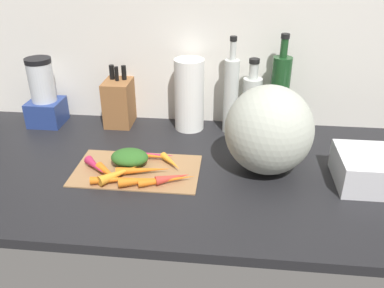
{
  "coord_description": "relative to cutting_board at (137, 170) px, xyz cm",
  "views": [
    {
      "loc": [
        15.4,
        -112.58,
        68.1
      ],
      "look_at": [
        4.03,
        -6.25,
        11.74
      ],
      "focal_mm": 37.77,
      "sensor_mm": 36.0,
      "label": 1
    }
  ],
  "objects": [
    {
      "name": "wall_back",
      "position": [
        13.94,
        42.97,
        29.6
      ],
      "size": [
        170.0,
        3.0,
        60.0
      ],
      "primitive_type": "cube",
      "color": "silver",
      "rests_on": "ground_plane"
    },
    {
      "name": "carrot_0",
      "position": [
        -3.56,
        -8.47,
        1.58
      ],
      "size": [
        17.07,
        5.46,
        2.36
      ],
      "primitive_type": "cone",
      "rotation": [
        0.0,
        1.57,
        0.19
      ],
      "color": "orange",
      "rests_on": "cutting_board"
    },
    {
      "name": "paper_towel_roll",
      "position": [
        13.1,
        33.97,
        13.25
      ],
      "size": [
        11.12,
        11.12,
        27.3
      ],
      "primitive_type": "cylinder",
      "color": "white",
      "rests_on": "ground_plane"
    },
    {
      "name": "knife_block",
      "position": [
        -14.72,
        35.8,
        8.69
      ],
      "size": [
        10.18,
        14.27,
        23.23
      ],
      "color": "brown",
      "rests_on": "ground_plane"
    },
    {
      "name": "blender_appliance",
      "position": [
        -43.5,
        32.16,
        11.05
      ],
      "size": [
        12.71,
        12.71,
        26.56
      ],
      "color": "navy",
      "rests_on": "ground_plane"
    },
    {
      "name": "bottle_2",
      "position": [
        46.38,
        34.08,
        14.91
      ],
      "size": [
        6.93,
        6.93,
        37.24
      ],
      "color": "#19421E",
      "rests_on": "ground_plane"
    },
    {
      "name": "dish_rack",
      "position": [
        75.56,
        0.68,
        4.43
      ],
      "size": [
        27.71,
        19.66,
        9.65
      ],
      "primitive_type": "cube",
      "color": "silver",
      "rests_on": "ground_plane"
    },
    {
      "name": "carrot_greens_pile",
      "position": [
        -2.86,
        2.61,
        2.96
      ],
      "size": [
        12.11,
        9.32,
        5.12
      ],
      "primitive_type": "ellipsoid",
      "color": "#2D6023",
      "rests_on": "cutting_board"
    },
    {
      "name": "ground_plane",
      "position": [
        13.94,
        4.47,
        -1.9
      ],
      "size": [
        170.0,
        80.0,
        3.0
      ],
      "primitive_type": "cube",
      "color": "black"
    },
    {
      "name": "carrot_5",
      "position": [
        4.16,
        7.3,
        1.56
      ],
      "size": [
        13.65,
        3.17,
        2.33
      ],
      "primitive_type": "cone",
      "rotation": [
        0.0,
        1.57,
        0.06
      ],
      "color": "#B2264C",
      "rests_on": "cutting_board"
    },
    {
      "name": "winter_squash",
      "position": [
        40.98,
        5.68,
        13.6
      ],
      "size": [
        27.31,
        27.09,
        27.99
      ],
      "primitive_type": "ellipsoid",
      "color": "#B2B7A8",
      "rests_on": "ground_plane"
    },
    {
      "name": "carrot_8",
      "position": [
        10.59,
        3.56,
        1.55
      ],
      "size": [
        8.44,
        9.64,
        2.3
      ],
      "primitive_type": "cone",
      "rotation": [
        0.0,
        1.57,
        -0.89
      ],
      "color": "orange",
      "rests_on": "cutting_board"
    },
    {
      "name": "carrot_3",
      "position": [
        4.35,
        -8.67,
        1.85
      ],
      "size": [
        15.61,
        7.05,
        2.91
      ],
      "primitive_type": "cone",
      "rotation": [
        0.0,
        1.57,
        0.28
      ],
      "color": "orange",
      "rests_on": "cutting_board"
    },
    {
      "name": "bottle_1",
      "position": [
        36.46,
        33.68,
        11.16
      ],
      "size": [
        7.03,
        7.03,
        28.33
      ],
      "color": "silver",
      "rests_on": "ground_plane"
    },
    {
      "name": "carrot_7",
      "position": [
        12.59,
        -6.08,
        1.77
      ],
      "size": [
        10.84,
        7.18,
        2.75
      ],
      "primitive_type": "cone",
      "rotation": [
        0.0,
        1.57,
        0.46
      ],
      "color": "red",
      "rests_on": "cutting_board"
    },
    {
      "name": "carrot_6",
      "position": [
        -7.46,
        -5.72,
        1.81
      ],
      "size": [
        10.52,
        9.85,
        2.82
      ],
      "primitive_type": "cone",
      "rotation": [
        0.0,
        1.57,
        -0.73
      ],
      "color": "orange",
      "rests_on": "cutting_board"
    },
    {
      "name": "carrot_1",
      "position": [
        -4.23,
        -5.88,
        2.0
      ],
      "size": [
        11.46,
        12.08,
        3.21
      ],
      "primitive_type": "cone",
      "rotation": [
        0.0,
        1.57,
        0.83
      ],
      "color": "orange",
      "rests_on": "cutting_board"
    },
    {
      "name": "carrot_10",
      "position": [
        1.86,
        6.78,
        1.58
      ],
      "size": [
        18.08,
        3.61,
        2.37
      ],
      "primitive_type": "cone",
      "rotation": [
        0.0,
        1.57,
        -0.07
      ],
      "color": "orange",
      "rests_on": "cutting_board"
    },
    {
      "name": "carrot_4",
      "position": [
        2.81,
        -2.56,
        1.69
      ],
      "size": [
        17.29,
        5.9,
        2.58
      ],
      "primitive_type": "cone",
      "rotation": [
        0.0,
        1.57,
        0.2
      ],
      "color": "orange",
      "rests_on": "cutting_board"
    },
    {
      "name": "cutting_board",
      "position": [
        0.0,
        0.0,
        0.0
      ],
      "size": [
        39.91,
        23.11,
        0.8
      ],
      "primitive_type": "cube",
      "color": "#997047",
      "rests_on": "ground_plane"
    },
    {
      "name": "bottle_0",
      "position": [
        28.71,
        33.02,
        14.42
      ],
      "size": [
        5.4,
        5.4,
        36.15
      ],
      "color": "silver",
      "rests_on": "ground_plane"
    },
    {
      "name": "carrot_9",
      "position": [
        11.04,
        -7.16,
        1.57
      ],
      "size": [
        17.31,
        8.22,
        2.34
      ],
      "primitive_type": "cone",
      "rotation": [
        0.0,
        1.57,
        0.35
      ],
      "color": "orange",
      "rests_on": "cutting_board"
    },
    {
      "name": "carrot_2",
      "position": [
        -12.82,
        -2.1,
        1.86
      ],
      "size": [
        9.36,
        9.54,
        2.91
      ],
      "primitive_type": "cone",
      "rotation": [
        0.0,
        1.57,
        -0.8
      ],
      "color": "#B2264C",
      "rests_on": "cutting_board"
    }
  ]
}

